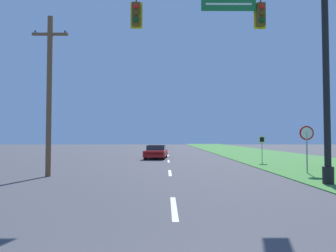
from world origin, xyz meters
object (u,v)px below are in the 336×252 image
(route_sign_post, at_px, (262,143))
(signal_mast, at_px, (275,55))
(stop_sign, at_px, (307,139))
(car_ahead, at_px, (156,152))
(utility_pole_near, at_px, (49,93))

(route_sign_post, bearing_deg, signal_mast, -104.93)
(stop_sign, xyz_separation_m, route_sign_post, (-0.26, 6.63, -0.34))
(car_ahead, bearing_deg, stop_sign, -53.91)
(signal_mast, height_order, car_ahead, signal_mast)
(car_ahead, height_order, utility_pole_near, utility_pole_near)
(route_sign_post, bearing_deg, car_ahead, 149.05)
(stop_sign, height_order, route_sign_post, stop_sign)
(stop_sign, height_order, utility_pole_near, utility_pole_near)
(car_ahead, relative_size, route_sign_post, 2.14)
(route_sign_post, bearing_deg, utility_pole_near, -149.75)
(stop_sign, relative_size, route_sign_post, 1.23)
(utility_pole_near, bearing_deg, car_ahead, 68.44)
(signal_mast, bearing_deg, utility_pole_near, 165.40)
(car_ahead, relative_size, stop_sign, 1.73)
(signal_mast, height_order, stop_sign, signal_mast)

